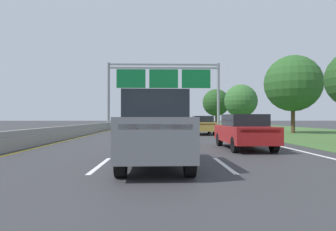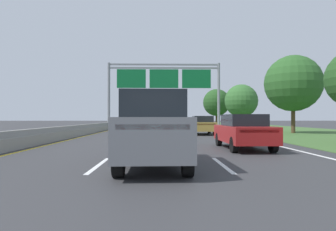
# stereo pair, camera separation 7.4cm
# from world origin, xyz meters

# --- Properties ---
(ground_plane) EXTENTS (220.00, 220.00, 0.00)m
(ground_plane) POSITION_xyz_m (0.00, 35.00, 0.00)
(ground_plane) COLOR #333335
(lane_striping) EXTENTS (11.96, 106.00, 0.01)m
(lane_striping) POSITION_xyz_m (0.00, 34.54, 0.00)
(lane_striping) COLOR white
(lane_striping) RESTS_ON ground
(grass_verge_right) EXTENTS (14.00, 110.00, 0.02)m
(grass_verge_right) POSITION_xyz_m (13.95, 35.00, 0.01)
(grass_verge_right) COLOR #3D602D
(grass_verge_right) RESTS_ON ground
(median_barrier_concrete) EXTENTS (0.60, 110.00, 0.85)m
(median_barrier_concrete) POSITION_xyz_m (-6.60, 35.00, 0.35)
(median_barrier_concrete) COLOR gray
(median_barrier_concrete) RESTS_ON ground
(overhead_sign_gantry) EXTENTS (15.06, 0.42, 8.77)m
(overhead_sign_gantry) POSITION_xyz_m (0.30, 40.86, 6.25)
(overhead_sign_gantry) COLOR gray
(overhead_sign_gantry) RESTS_ON ground
(pickup_truck_white) EXTENTS (2.08, 5.43, 2.20)m
(pickup_truck_white) POSITION_xyz_m (0.25, 28.95, 1.07)
(pickup_truck_white) COLOR silver
(pickup_truck_white) RESTS_ON ground
(car_gold_right_lane_sedan) EXTENTS (1.88, 4.42, 1.57)m
(car_gold_right_lane_sedan) POSITION_xyz_m (3.49, 26.71, 0.82)
(car_gold_right_lane_sedan) COLOR #A38438
(car_gold_right_lane_sedan) RESTS_ON ground
(car_grey_centre_lane_suv) EXTENTS (2.01, 4.74, 2.11)m
(car_grey_centre_lane_suv) POSITION_xyz_m (-0.21, 10.28, 1.10)
(car_grey_centre_lane_suv) COLOR slate
(car_grey_centre_lane_suv) RESTS_ON ground
(car_red_right_lane_sedan) EXTENTS (1.87, 4.42, 1.57)m
(car_red_right_lane_sedan) POSITION_xyz_m (3.72, 14.98, 0.82)
(car_red_right_lane_sedan) COLOR maroon
(car_red_right_lane_sedan) RESTS_ON ground
(roadside_tree_mid) EXTENTS (5.16, 5.16, 7.16)m
(roadside_tree_mid) POSITION_xyz_m (12.10, 28.46, 4.58)
(roadside_tree_mid) COLOR #4C3823
(roadside_tree_mid) RESTS_ON ground
(roadside_tree_far) EXTENTS (5.01, 5.01, 6.51)m
(roadside_tree_far) POSITION_xyz_m (12.11, 46.19, 4.00)
(roadside_tree_far) COLOR #4C3823
(roadside_tree_far) RESTS_ON ground
(roadside_tree_distant) EXTENTS (5.03, 5.03, 6.79)m
(roadside_tree_distant) POSITION_xyz_m (10.22, 56.31, 4.26)
(roadside_tree_distant) COLOR #4C3823
(roadside_tree_distant) RESTS_ON ground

